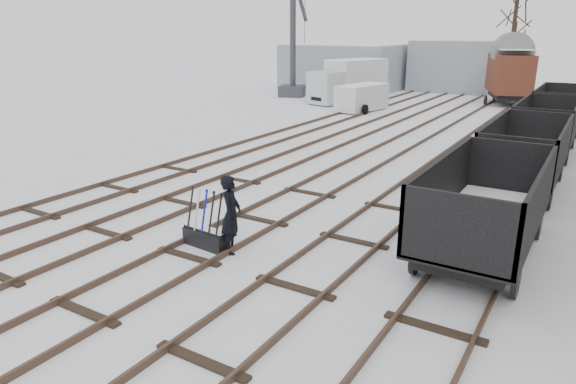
% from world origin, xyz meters
% --- Properties ---
extents(ground, '(120.00, 120.00, 0.00)m').
position_xyz_m(ground, '(0.00, 0.00, 0.00)').
color(ground, white).
rests_on(ground, ground).
extents(tracks, '(13.90, 52.00, 0.16)m').
position_xyz_m(tracks, '(-0.00, 13.67, 0.07)').
color(tracks, black).
rests_on(tracks, ground).
extents(shed_left, '(10.00, 8.00, 4.10)m').
position_xyz_m(shed_left, '(-13.00, 36.00, 2.05)').
color(shed_left, '#939BA6').
rests_on(shed_left, ground).
extents(shed_right, '(7.00, 6.00, 4.50)m').
position_xyz_m(shed_right, '(-4.00, 40.00, 2.25)').
color(shed_right, '#939BA6').
rests_on(shed_right, ground).
extents(ground_frame, '(1.33, 0.54, 1.49)m').
position_xyz_m(ground_frame, '(-0.07, 0.75, 0.28)').
color(ground_frame, black).
rests_on(ground_frame, ground).
extents(worker, '(0.71, 0.84, 1.96)m').
position_xyz_m(worker, '(0.68, 0.85, 0.98)').
color(worker, black).
rests_on(worker, ground).
extents(freight_wagon_a, '(2.30, 5.75, 2.35)m').
position_xyz_m(freight_wagon_a, '(6.00, 3.87, 0.90)').
color(freight_wagon_a, black).
rests_on(freight_wagon_a, ground).
extents(freight_wagon_b, '(2.30, 5.75, 2.35)m').
position_xyz_m(freight_wagon_b, '(6.00, 10.27, 0.90)').
color(freight_wagon_b, black).
rests_on(freight_wagon_b, ground).
extents(freight_wagon_c, '(2.30, 5.75, 2.35)m').
position_xyz_m(freight_wagon_c, '(6.00, 16.67, 0.90)').
color(freight_wagon_c, black).
rests_on(freight_wagon_c, ground).
extents(freight_wagon_d, '(2.30, 5.75, 2.35)m').
position_xyz_m(freight_wagon_d, '(6.00, 23.07, 0.90)').
color(freight_wagon_d, black).
rests_on(freight_wagon_d, ground).
extents(box_van_wagon, '(4.33, 5.85, 4.00)m').
position_xyz_m(box_van_wagon, '(1.73, 32.95, 2.33)').
color(box_van_wagon, black).
rests_on(box_van_wagon, ground).
extents(lorry, '(3.66, 7.31, 3.17)m').
position_xyz_m(lorry, '(-8.80, 27.87, 1.63)').
color(lorry, black).
rests_on(lorry, ground).
extents(panel_van, '(2.46, 4.31, 1.79)m').
position_xyz_m(panel_van, '(-6.07, 24.09, 0.93)').
color(panel_van, silver).
rests_on(panel_van, ground).
extents(crane, '(2.52, 6.04, 10.12)m').
position_xyz_m(crane, '(-14.27, 28.85, 2.66)').
color(crane, '#323238').
rests_on(crane, ground).
extents(tree_far_left, '(0.30, 0.30, 6.00)m').
position_xyz_m(tree_far_left, '(0.35, 42.00, 3.00)').
color(tree_far_left, black).
rests_on(tree_far_left, ground).
extents(tree_far_right, '(0.30, 0.30, 9.57)m').
position_xyz_m(tree_far_right, '(1.26, 35.34, 4.78)').
color(tree_far_right, black).
rests_on(tree_far_right, ground).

